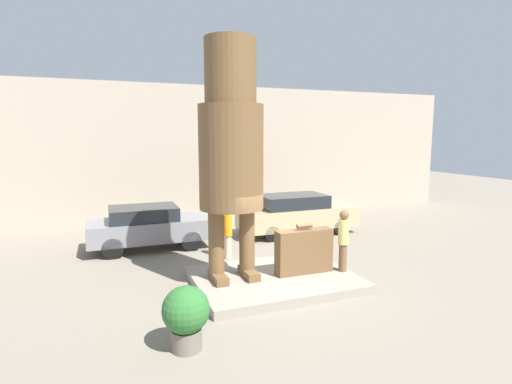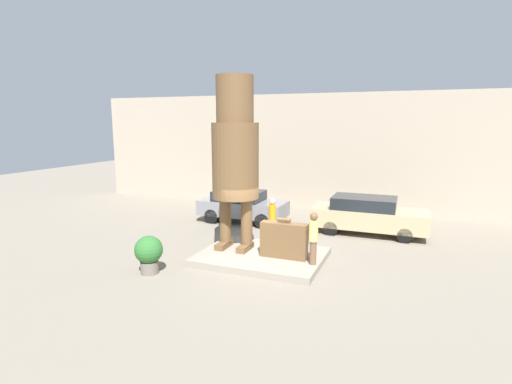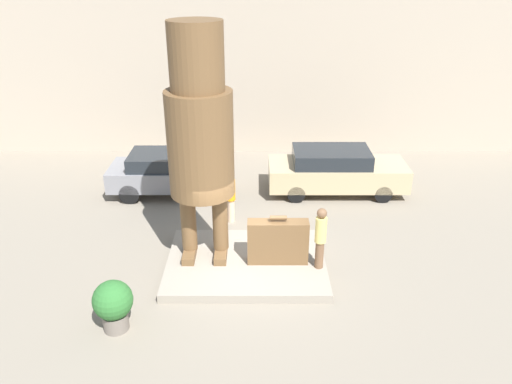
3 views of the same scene
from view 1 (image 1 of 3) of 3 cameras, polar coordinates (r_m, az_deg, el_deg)
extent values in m
plane|color=gray|center=(11.11, 2.64, -12.91)|extent=(60.00, 60.00, 0.00)
cube|color=gray|center=(11.07, 2.65, -12.36)|extent=(4.25, 3.22, 0.23)
cube|color=tan|center=(19.17, -8.45, 5.50)|extent=(28.00, 0.60, 6.27)
cube|color=brown|center=(10.63, -5.41, -12.00)|extent=(0.33, 0.95, 0.21)
cube|color=brown|center=(10.87, -1.03, -11.50)|extent=(0.33, 0.95, 0.21)
cylinder|color=brown|center=(10.48, -5.69, -6.96)|extent=(0.41, 0.41, 1.66)
cylinder|color=brown|center=(10.73, -1.31, -6.57)|extent=(0.41, 0.41, 1.66)
cylinder|color=brown|center=(10.26, -3.58, 4.96)|extent=(1.66, 1.66, 2.66)
cylinder|color=brown|center=(10.36, -3.69, 16.80)|extent=(1.30, 1.30, 1.60)
cube|color=brown|center=(11.11, 6.86, -8.41)|extent=(1.60, 0.41, 1.21)
cylinder|color=brown|center=(10.93, 6.93, -4.83)|extent=(0.44, 0.12, 0.12)
cylinder|color=brown|center=(11.48, 12.29, -9.13)|extent=(0.22, 0.22, 0.77)
cylinder|color=#DBC66B|center=(11.29, 12.41, -5.59)|extent=(0.29, 0.29, 0.69)
sphere|color=brown|center=(11.18, 12.48, -3.23)|extent=(0.26, 0.26, 0.26)
cube|color=gray|center=(14.62, -14.88, -5.15)|extent=(4.16, 1.78, 0.70)
cube|color=#1E2328|center=(14.48, -15.78, -2.94)|extent=(2.29, 1.60, 0.47)
cylinder|color=black|center=(15.65, -10.44, -5.46)|extent=(0.69, 0.18, 0.69)
cylinder|color=black|center=(14.12, -9.22, -6.91)|extent=(0.69, 0.18, 0.69)
cylinder|color=black|center=(15.41, -19.95, -6.03)|extent=(0.69, 0.18, 0.69)
cylinder|color=black|center=(13.86, -19.81, -7.59)|extent=(0.69, 0.18, 0.69)
cube|color=tan|center=(16.37, 5.96, -3.50)|extent=(4.79, 1.82, 0.80)
cube|color=#1E2328|center=(16.14, 5.24, -1.30)|extent=(2.64, 1.64, 0.51)
cylinder|color=black|center=(17.85, 9.02, -3.89)|extent=(0.60, 0.18, 0.60)
cylinder|color=black|center=(16.49, 11.87, -4.96)|extent=(0.60, 0.18, 0.60)
cylinder|color=black|center=(16.59, 0.05, -4.70)|extent=(0.60, 0.18, 0.60)
cylinder|color=black|center=(15.11, 2.30, -5.99)|extent=(0.60, 0.18, 0.60)
cylinder|color=#70665B|center=(8.06, -9.88, -20.00)|extent=(0.57, 0.57, 0.40)
sphere|color=#2D6B2D|center=(7.80, -9.99, -16.23)|extent=(0.89, 0.89, 0.89)
cylinder|color=beige|center=(13.12, -4.03, -7.84)|extent=(0.22, 0.22, 0.76)
cylinder|color=orange|center=(12.94, -4.06, -4.77)|extent=(0.29, 0.29, 0.68)
sphere|color=beige|center=(12.84, -4.08, -2.74)|extent=(0.25, 0.25, 0.25)
camera|label=2|loc=(9.46, 88.32, 5.21)|focal=28.00mm
camera|label=3|loc=(6.02, 98.10, 35.84)|focal=35.00mm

